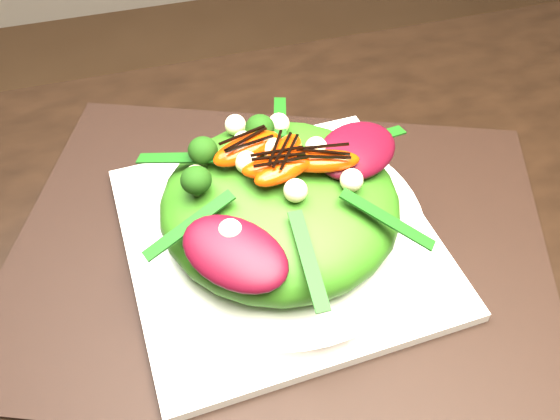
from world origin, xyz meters
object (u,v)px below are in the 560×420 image
object	(u,v)px
plate_base	(280,239)
salad_bowl	(280,229)
placemat	(280,244)
lettuce_mound	(280,204)
orange_segment	(263,144)

from	to	relation	value
plate_base	salad_bowl	xyz separation A→B (m)	(0.00, 0.00, 0.01)
plate_base	placemat	bearing A→B (deg)	90.00
salad_bowl	lettuce_mound	world-z (taller)	lettuce_mound
salad_bowl	plate_base	bearing A→B (deg)	-90.00
plate_base	orange_segment	size ratio (longest dim) A/B	4.50
placemat	salad_bowl	distance (m)	0.02
lettuce_mound	salad_bowl	bearing A→B (deg)	90.00
placemat	orange_segment	world-z (taller)	orange_segment
plate_base	orange_segment	distance (m)	0.09
placemat	salad_bowl	bearing A→B (deg)	0.00
orange_segment	lettuce_mound	bearing A→B (deg)	-81.03
placemat	salad_bowl	size ratio (longest dim) A/B	1.89
plate_base	salad_bowl	bearing A→B (deg)	90.00
plate_base	salad_bowl	distance (m)	0.01
orange_segment	plate_base	bearing A→B (deg)	-81.03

